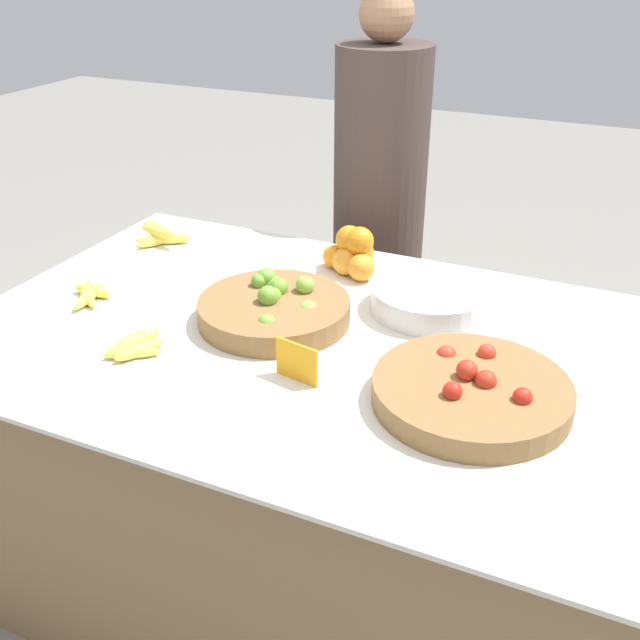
# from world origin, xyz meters

# --- Properties ---
(ground_plane) EXTENTS (12.00, 12.00, 0.00)m
(ground_plane) POSITION_xyz_m (0.00, 0.00, 0.00)
(ground_plane) COLOR gray
(market_table) EXTENTS (1.78, 1.14, 0.77)m
(market_table) POSITION_xyz_m (0.00, 0.00, 0.39)
(market_table) COLOR olive
(market_table) RESTS_ON ground_plane
(lime_bowl) EXTENTS (0.39, 0.39, 0.10)m
(lime_bowl) POSITION_xyz_m (-0.14, 0.04, 0.81)
(lime_bowl) COLOR olive
(lime_bowl) RESTS_ON market_table
(tomato_basket) EXTENTS (0.42, 0.42, 0.09)m
(tomato_basket) POSITION_xyz_m (0.40, -0.12, 0.80)
(tomato_basket) COLOR olive
(tomato_basket) RESTS_ON market_table
(orange_pile) EXTENTS (0.18, 0.18, 0.14)m
(orange_pile) POSITION_xyz_m (-0.08, 0.40, 0.83)
(orange_pile) COLOR orange
(orange_pile) RESTS_ON market_table
(metal_bowl) EXTENTS (0.31, 0.31, 0.07)m
(metal_bowl) POSITION_xyz_m (0.20, 0.26, 0.81)
(metal_bowl) COLOR silver
(metal_bowl) RESTS_ON market_table
(price_sign) EXTENTS (0.11, 0.03, 0.09)m
(price_sign) POSITION_xyz_m (0.03, -0.19, 0.82)
(price_sign) COLOR orange
(price_sign) RESTS_ON market_table
(banana_bunch_front_right) EXTENTS (0.18, 0.15, 0.06)m
(banana_bunch_front_right) POSITION_xyz_m (-0.71, 0.34, 0.80)
(banana_bunch_front_right) COLOR #EFDB4C
(banana_bunch_front_right) RESTS_ON market_table
(banana_bunch_middle_right) EXTENTS (0.13, 0.16, 0.04)m
(banana_bunch_middle_right) POSITION_xyz_m (-0.37, -0.24, 0.79)
(banana_bunch_middle_right) COLOR #EFDB4C
(banana_bunch_middle_right) RESTS_ON market_table
(banana_bunch_middle_left) EXTENTS (0.14, 0.17, 0.03)m
(banana_bunch_middle_left) POSITION_xyz_m (-0.65, -0.06, 0.79)
(banana_bunch_middle_left) COLOR #EFDB4C
(banana_bunch_middle_left) RESTS_ON market_table
(vendor_person) EXTENTS (0.32, 0.32, 1.51)m
(vendor_person) POSITION_xyz_m (-0.19, 0.90, 0.70)
(vendor_person) COLOR #473833
(vendor_person) RESTS_ON ground_plane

